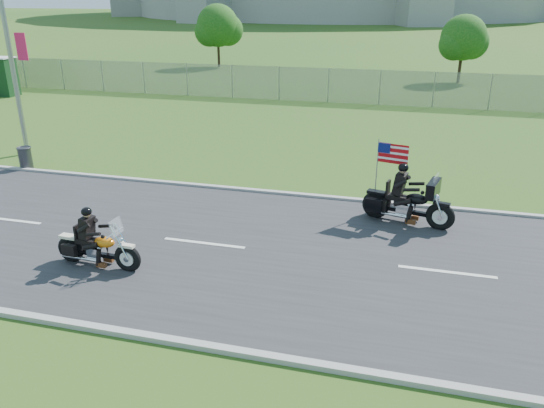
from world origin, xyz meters
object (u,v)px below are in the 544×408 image
(motorcycle_follow, at_px, (407,204))
(trash_can, at_px, (25,158))
(streetlight, at_px, (6,5))
(motorcycle_lead, at_px, (97,248))
(porta_toilet_a, at_px, (5,77))

(motorcycle_follow, distance_m, trash_can, 13.78)
(streetlight, bearing_deg, trash_can, -56.25)
(motorcycle_lead, distance_m, motorcycle_follow, 8.27)
(streetlight, height_order, porta_toilet_a, streetlight)
(porta_toilet_a, bearing_deg, motorcycle_lead, -46.13)
(motorcycle_lead, xyz_separation_m, motorcycle_follow, (6.97, 4.45, 0.12))
(motorcycle_follow, bearing_deg, streetlight, -179.82)
(streetlight, xyz_separation_m, porta_toilet_a, (-10.02, 10.78, -4.49))
(porta_toilet_a, distance_m, motorcycle_follow, 28.80)
(streetlight, xyz_separation_m, motorcycle_follow, (14.97, -3.52, -5.04))
(porta_toilet_a, bearing_deg, motorcycle_follow, -29.78)
(porta_toilet_a, relative_size, trash_can, 2.85)
(streetlight, xyz_separation_m, motorcycle_lead, (8.00, -7.97, -5.16))
(motorcycle_follow, relative_size, trash_can, 3.20)
(porta_toilet_a, distance_m, motorcycle_lead, 26.01)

